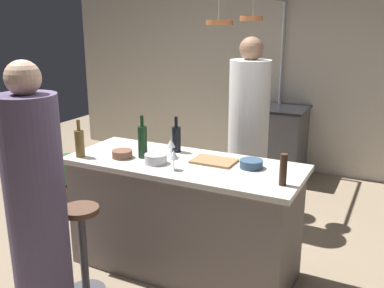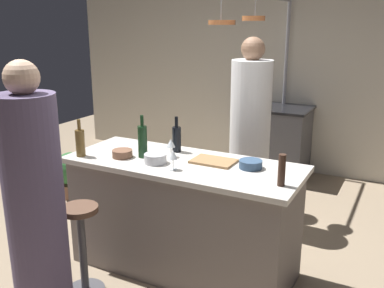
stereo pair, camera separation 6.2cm
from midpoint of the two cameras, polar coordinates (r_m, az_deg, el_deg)
ground_plane at (r=3.64m, az=-1.60°, el=-15.90°), size 9.00×9.00×0.00m
back_wall at (r=5.80m, az=11.81°, el=9.48°), size 6.40×0.16×2.60m
kitchen_island at (r=3.43m, az=-1.66°, el=-9.46°), size 1.80×0.72×0.90m
stove_range at (r=5.58m, az=10.25°, el=0.37°), size 0.80×0.64×0.89m
chef at (r=4.13m, az=6.94°, el=0.47°), size 0.38×0.38×1.78m
bar_stool_left at (r=3.26m, az=-14.68°, el=-12.97°), size 0.28×0.28×0.68m
guest_left at (r=2.88m, az=-20.30°, el=-8.20°), size 0.36×0.36×1.71m
overhead_pot_rack at (r=4.91m, az=8.30°, el=12.68°), size 0.59×1.53×2.17m
potted_plant at (r=5.00m, az=-16.33°, el=-3.66°), size 0.36×0.36×0.52m
cutting_board at (r=3.25m, az=2.36°, el=-2.26°), size 0.32×0.22×0.02m
pepper_mill at (r=2.83m, az=11.29°, el=-3.33°), size 0.05×0.05×0.21m
wine_bottle_red at (r=3.35m, az=-7.05°, el=0.37°), size 0.07×0.07×0.33m
wine_bottle_amber at (r=3.47m, az=-15.05°, el=0.15°), size 0.07×0.07×0.29m
wine_bottle_dark at (r=3.48m, az=-2.59°, el=0.72°), size 0.07×0.07×0.29m
wine_glass_near_left_guest at (r=3.34m, az=-3.32°, el=-0.02°), size 0.07×0.07×0.15m
wine_glass_near_right_guest at (r=3.05m, az=-2.99°, el=-1.56°), size 0.07×0.07×0.15m
mixing_bowl_steel at (r=3.23m, az=-5.34°, el=-1.94°), size 0.17×0.17×0.07m
mixing_bowl_wooden at (r=3.39m, az=-9.68°, el=-1.30°), size 0.16×0.16×0.06m
mixing_bowl_blue at (r=3.14m, az=7.24°, el=-2.61°), size 0.17×0.17×0.06m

